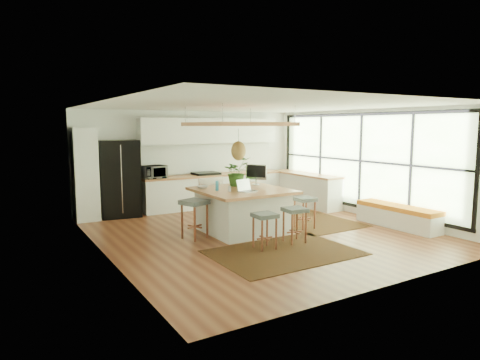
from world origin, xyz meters
TOP-DOWN VIEW (x-y plane):
  - floor at (0.00, 0.00)m, footprint 7.00×7.00m
  - ceiling at (0.00, 0.00)m, footprint 7.00×7.00m
  - wall_back at (0.00, 3.50)m, footprint 6.50×0.00m
  - wall_front at (0.00, -3.50)m, footprint 6.50×0.00m
  - wall_left at (-3.25, 0.00)m, footprint 0.00×7.00m
  - wall_right at (3.25, 0.00)m, footprint 0.00×7.00m
  - window_wall at (3.22, 0.00)m, footprint 0.10×6.20m
  - pantry at (-2.95, 3.18)m, footprint 0.55×0.60m
  - back_counter_base at (0.55, 3.18)m, footprint 4.20×0.60m
  - back_counter_top at (0.55, 3.18)m, footprint 4.24×0.64m
  - backsplash at (0.55, 3.48)m, footprint 4.20×0.02m
  - upper_cabinets at (0.55, 3.32)m, footprint 4.20×0.34m
  - range at (0.30, 3.18)m, footprint 0.76×0.62m
  - right_counter_base at (2.93, 2.00)m, footprint 0.60×2.50m
  - right_counter_top at (2.93, 2.00)m, footprint 0.64×2.54m
  - window_bench at (2.95, -1.20)m, footprint 0.52×2.00m
  - ceiling_panel at (-0.30, 0.40)m, footprint 1.86×1.86m
  - rug_near at (-0.44, -1.45)m, footprint 2.60×1.80m
  - rug_right at (1.63, 0.41)m, footprint 1.80×2.60m
  - fridge at (-2.12, 3.20)m, footprint 1.05×0.87m
  - island at (-0.27, 0.29)m, footprint 1.85×1.85m
  - stool_near_left at (-0.61, -1.07)m, footprint 0.41×0.41m
  - stool_near_right at (0.14, -1.01)m, footprint 0.45×0.45m
  - stool_right_front at (1.06, -0.21)m, footprint 0.44×0.44m
  - stool_right_back at (0.91, 0.81)m, footprint 0.52×0.52m
  - stool_left_side at (-1.40, 0.29)m, footprint 0.61×0.61m
  - laptop at (-0.36, -0.07)m, footprint 0.43×0.45m
  - monitor at (0.36, 0.71)m, footprint 0.45×0.53m
  - microwave at (-1.24, 3.12)m, footprint 0.64×0.41m
  - island_plant at (-0.13, 0.78)m, footprint 0.74×0.79m
  - island_bowl at (-0.97, 0.80)m, footprint 0.31×0.31m
  - island_bottle_0 at (-0.82, 0.39)m, footprint 0.07×0.07m
  - island_bottle_1 at (-0.67, 0.14)m, footprint 0.07×0.07m

SIDE VIEW (x-z plane):
  - floor at x=0.00m, z-range 0.00..0.00m
  - rug_near at x=-0.44m, z-range 0.00..0.01m
  - rug_right at x=1.63m, z-range 0.00..0.01m
  - window_bench at x=2.95m, z-range 0.00..0.50m
  - stool_near_left at x=-0.61m, z-range 0.02..0.69m
  - stool_near_right at x=0.14m, z-range 0.01..0.70m
  - stool_right_front at x=1.06m, z-range 0.00..0.71m
  - stool_right_back at x=0.91m, z-range 0.00..0.71m
  - stool_left_side at x=-1.40m, z-range -0.04..0.75m
  - back_counter_base at x=0.55m, z-range 0.00..0.88m
  - right_counter_base at x=2.93m, z-range 0.00..0.88m
  - island at x=-0.27m, z-range 0.00..0.93m
  - range at x=0.30m, z-range 0.00..1.00m
  - back_counter_top at x=0.55m, z-range 0.88..0.93m
  - right_counter_top at x=2.93m, z-range 0.88..0.93m
  - fridge at x=-2.12m, z-range -0.04..1.89m
  - island_bowl at x=-0.97m, z-range 0.93..0.99m
  - island_bottle_0 at x=-0.82m, z-range 0.93..1.12m
  - island_bottle_1 at x=-0.67m, z-range 0.93..1.12m
  - laptop at x=-0.36m, z-range 0.91..1.19m
  - pantry at x=-2.95m, z-range 0.00..2.25m
  - microwave at x=-1.24m, z-range 0.93..1.33m
  - island_plant at x=-0.13m, z-range 0.93..1.44m
  - monitor at x=0.36m, z-range 0.95..1.43m
  - wall_back at x=0.00m, z-range -1.90..4.60m
  - wall_front at x=0.00m, z-range -1.90..4.60m
  - wall_left at x=-3.25m, z-range -2.15..4.85m
  - wall_right at x=3.25m, z-range -2.15..4.85m
  - backsplash at x=0.55m, z-range 0.95..1.75m
  - window_wall at x=3.22m, z-range 0.10..2.70m
  - ceiling_panel at x=-0.30m, z-range 1.65..2.45m
  - upper_cabinets at x=0.55m, z-range 1.80..2.50m
  - ceiling at x=0.00m, z-range 2.70..2.70m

